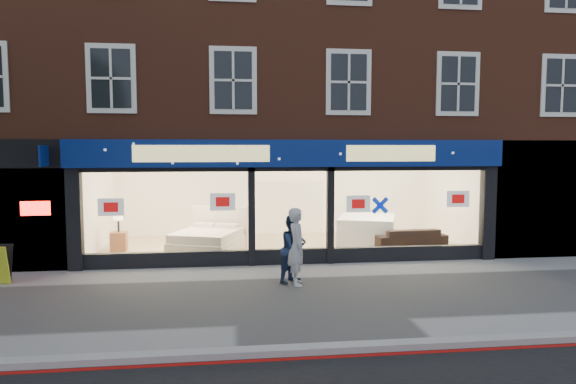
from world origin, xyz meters
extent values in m
plane|color=gray|center=(0.00, 0.00, 0.00)|extent=(120.00, 120.00, 0.00)
cube|color=#8C0A07|center=(0.00, -3.10, 0.01)|extent=(60.00, 0.10, 0.01)
cube|color=gray|center=(0.00, -2.90, 0.06)|extent=(60.00, 0.25, 0.12)
cube|color=tan|center=(0.00, 5.25, 0.05)|extent=(11.00, 4.50, 0.10)
cube|color=brown|center=(0.00, 7.00, 6.65)|extent=(19.00, 8.00, 6.70)
cube|color=navy|center=(0.00, 2.88, 2.95)|extent=(11.40, 0.28, 0.70)
cube|color=black|center=(0.00, 3.08, 0.20)|extent=(11.00, 0.18, 0.40)
cube|color=black|center=(-5.50, 3.05, 1.30)|extent=(0.35, 0.30, 2.60)
cube|color=black|center=(5.50, 3.05, 1.30)|extent=(0.35, 0.30, 2.60)
cube|color=white|center=(-3.25, 3.00, 1.45)|extent=(4.20, 0.02, 2.10)
cube|color=white|center=(3.25, 3.00, 1.45)|extent=(4.20, 0.02, 2.10)
cube|color=white|center=(0.00, 3.25, 1.15)|extent=(1.80, 0.02, 2.10)
cube|color=silver|center=(0.00, 7.50, 1.30)|extent=(11.00, 0.20, 2.60)
cube|color=#FFEAC6|center=(0.00, 5.25, 2.60)|extent=(11.00, 4.50, 0.12)
cube|color=#FF140C|center=(-6.40, 2.95, 1.60)|extent=(0.70, 0.04, 0.35)
cube|color=black|center=(7.50, 3.20, 1.65)|extent=(4.00, 0.40, 3.30)
cube|color=silver|center=(-2.28, 4.53, 0.27)|extent=(2.28, 2.46, 0.35)
cube|color=silver|center=(-2.28, 4.53, 0.57)|extent=(2.19, 2.36, 0.25)
cube|color=silver|center=(-1.90, 5.52, 0.70)|extent=(1.70, 0.74, 1.19)
cube|color=silver|center=(-2.37, 5.33, 0.76)|extent=(0.71, 0.53, 0.12)
cube|color=silver|center=(-1.68, 5.07, 0.76)|extent=(0.71, 0.53, 0.12)
cube|color=brown|center=(-4.83, 4.94, 0.38)|extent=(0.47, 0.47, 0.55)
cube|color=silver|center=(2.71, 5.34, 0.24)|extent=(2.29, 2.56, 0.28)
cube|color=silver|center=(2.71, 5.34, 0.52)|extent=(2.29, 2.56, 0.28)
cube|color=silver|center=(2.71, 5.34, 0.80)|extent=(2.29, 2.56, 0.28)
imported|color=black|center=(3.70, 4.23, 0.41)|extent=(2.15, 0.95, 0.62)
imported|color=#ACADB4|center=(-0.14, 0.99, 0.88)|extent=(0.44, 0.65, 1.75)
imported|color=#192748|center=(-0.18, 1.23, 0.78)|extent=(0.95, 0.96, 1.56)
camera|label=1|loc=(-1.72, -10.31, 3.09)|focal=32.00mm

